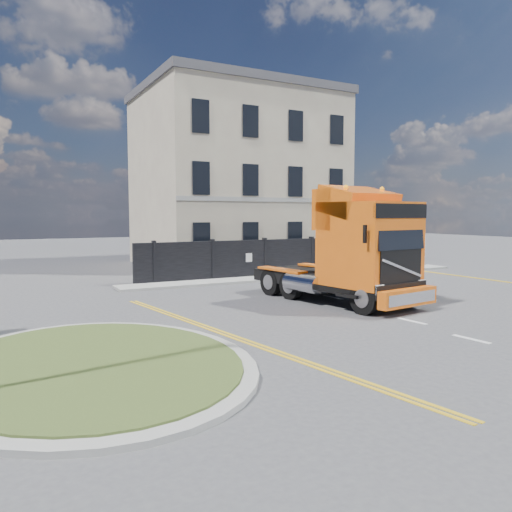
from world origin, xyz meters
TOP-DOWN VIEW (x-y plane):
  - ground at (0.00, 0.00)m, footprint 120.00×120.00m
  - traffic_island at (-7.00, -3.00)m, footprint 6.80×6.80m
  - hoarding_fence at (6.55, 9.00)m, footprint 18.80×0.25m
  - georgian_building at (6.00, 16.50)m, footprint 12.30×10.30m
  - tree at (14.38, 12.10)m, footprint 3.20×3.20m
  - pavement_far at (6.00, 8.10)m, footprint 20.00×1.60m
  - truck at (2.97, 0.36)m, footprint 3.59×7.37m
  - flatbed_pickup at (9.48, 7.01)m, footprint 2.66×5.38m

SIDE VIEW (x-z plane):
  - ground at x=0.00m, z-range 0.00..0.00m
  - pavement_far at x=6.00m, z-range 0.00..0.12m
  - traffic_island at x=-7.00m, z-range 0.00..0.16m
  - hoarding_fence at x=6.55m, z-range 0.00..2.00m
  - flatbed_pickup at x=9.48m, z-range 0.08..2.23m
  - truck at x=2.97m, z-range -0.22..4.02m
  - tree at x=14.38m, z-range 0.65..5.45m
  - georgian_building at x=6.00m, z-range -0.63..12.17m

